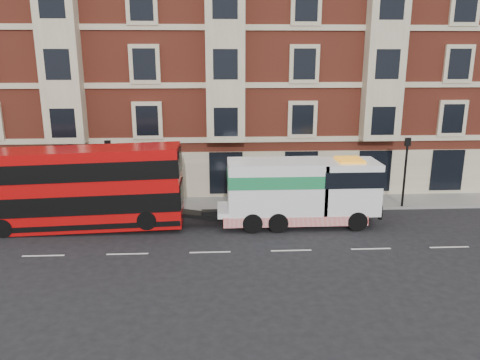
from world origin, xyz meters
name	(u,v)px	position (x,y,z in m)	size (l,w,h in m)	color
ground	(210,252)	(0.00, 0.00, 0.00)	(120.00, 120.00, 0.00)	black
sidewalk	(211,204)	(0.00, 7.50, 0.07)	(90.00, 3.00, 0.15)	slate
victorian_terrace	(216,45)	(0.50, 15.00, 10.07)	(45.00, 12.00, 20.40)	brown
lamp_post_west	(110,171)	(-6.00, 6.20, 2.68)	(0.35, 0.15, 4.35)	black
lamp_post_east	(405,167)	(12.00, 6.20, 2.68)	(0.35, 0.15, 4.35)	black
double_decker_bus	(79,187)	(-7.14, 3.67, 2.39)	(11.13, 2.56, 4.51)	#B40A0A
tow_truck	(298,191)	(4.91, 3.67, 1.97)	(8.92, 2.64, 3.71)	white
pedestrian	(64,194)	(-9.25, 7.54, 0.90)	(0.55, 0.36, 1.49)	#182230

